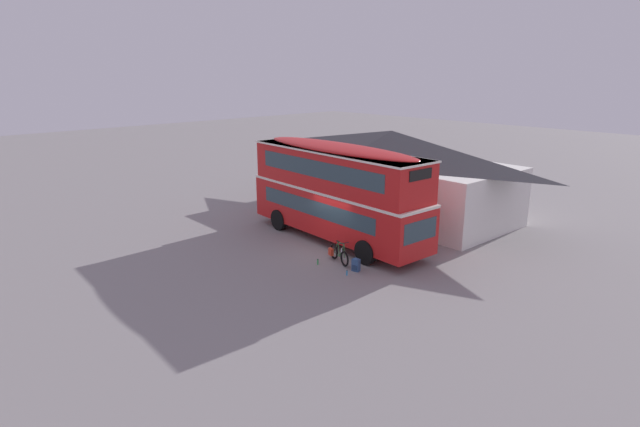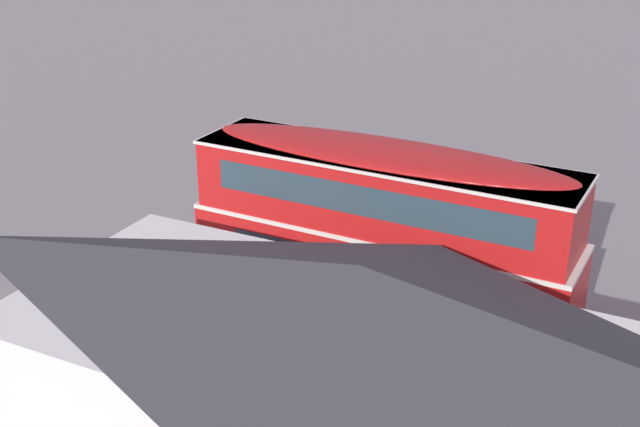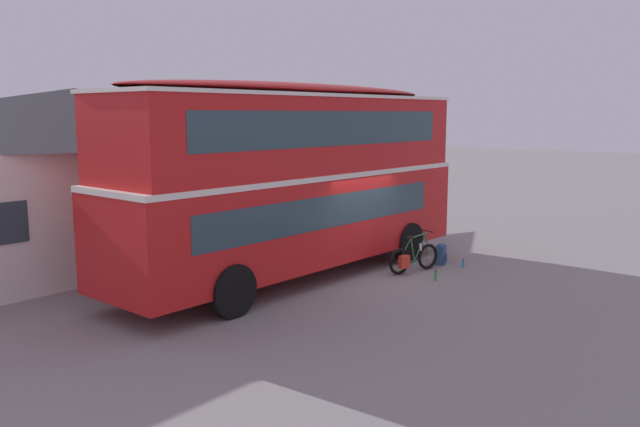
{
  "view_description": "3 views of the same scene",
  "coord_description": "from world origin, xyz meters",
  "px_view_note": "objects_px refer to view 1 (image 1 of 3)",
  "views": [
    {
      "loc": [
        15.9,
        -15.76,
        8.15
      ],
      "look_at": [
        -0.5,
        -0.22,
        1.77
      ],
      "focal_mm": 28.55,
      "sensor_mm": 36.0,
      "label": 1
    },
    {
      "loc": [
        -7.76,
        20.39,
        11.62
      ],
      "look_at": [
        1.1,
        0.83,
        2.38
      ],
      "focal_mm": 46.85,
      "sensor_mm": 36.0,
      "label": 2
    },
    {
      "loc": [
        -13.17,
        -8.59,
        4.06
      ],
      "look_at": [
        -1.05,
        0.56,
        1.7
      ],
      "focal_mm": 36.07,
      "sensor_mm": 36.0,
      "label": 3
    }
  ],
  "objects_px": {
    "water_bottle_blue_sports": "(347,273)",
    "water_bottle_green_metal": "(318,262)",
    "double_decker_bus": "(337,188)",
    "backpack_on_ground": "(356,264)",
    "touring_bicycle": "(338,254)"
  },
  "relations": [
    {
      "from": "double_decker_bus",
      "to": "water_bottle_green_metal",
      "type": "bearing_deg",
      "value": -58.82
    },
    {
      "from": "water_bottle_blue_sports",
      "to": "water_bottle_green_metal",
      "type": "relative_size",
      "value": 0.89
    },
    {
      "from": "double_decker_bus",
      "to": "backpack_on_ground",
      "type": "relative_size",
      "value": 18.28
    },
    {
      "from": "touring_bicycle",
      "to": "water_bottle_green_metal",
      "type": "bearing_deg",
      "value": -114.52
    },
    {
      "from": "water_bottle_blue_sports",
      "to": "water_bottle_green_metal",
      "type": "xyz_separation_m",
      "value": [
        -1.7,
        -0.05,
        0.01
      ]
    },
    {
      "from": "double_decker_bus",
      "to": "water_bottle_blue_sports",
      "type": "bearing_deg",
      "value": -39.65
    },
    {
      "from": "backpack_on_ground",
      "to": "double_decker_bus",
      "type": "bearing_deg",
      "value": 146.43
    },
    {
      "from": "backpack_on_ground",
      "to": "touring_bicycle",
      "type": "bearing_deg",
      "value": 171.3
    },
    {
      "from": "water_bottle_green_metal",
      "to": "backpack_on_ground",
      "type": "bearing_deg",
      "value": 22.26
    },
    {
      "from": "backpack_on_ground",
      "to": "water_bottle_blue_sports",
      "type": "distance_m",
      "value": 0.65
    },
    {
      "from": "double_decker_bus",
      "to": "water_bottle_green_metal",
      "type": "relative_size",
      "value": 40.74
    },
    {
      "from": "backpack_on_ground",
      "to": "water_bottle_green_metal",
      "type": "xyz_separation_m",
      "value": [
        -1.63,
        -0.67,
        -0.18
      ]
    },
    {
      "from": "water_bottle_blue_sports",
      "to": "double_decker_bus",
      "type": "bearing_deg",
      "value": 140.35
    },
    {
      "from": "water_bottle_blue_sports",
      "to": "water_bottle_green_metal",
      "type": "height_order",
      "value": "water_bottle_green_metal"
    },
    {
      "from": "double_decker_bus",
      "to": "water_bottle_green_metal",
      "type": "xyz_separation_m",
      "value": [
        1.77,
        -2.93,
        -2.52
      ]
    }
  ]
}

